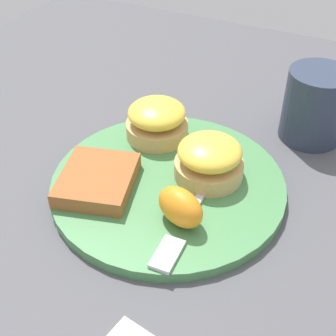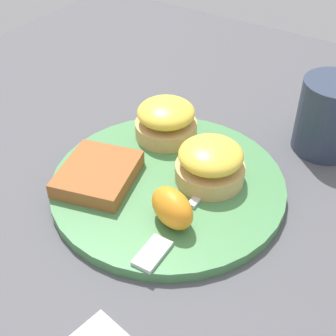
# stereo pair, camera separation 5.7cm
# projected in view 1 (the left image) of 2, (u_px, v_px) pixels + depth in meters

# --- Properties ---
(ground_plane) EXTENTS (1.10, 1.10, 0.00)m
(ground_plane) POSITION_uv_depth(u_px,v_px,m) (168.00, 189.00, 0.59)
(ground_plane) COLOR #4C4C51
(plate) EXTENTS (0.29, 0.29, 0.01)m
(plate) POSITION_uv_depth(u_px,v_px,m) (168.00, 185.00, 0.59)
(plate) COLOR #47844C
(plate) RESTS_ON ground_plane
(sandwich_benedict_left) EXTENTS (0.09, 0.09, 0.05)m
(sandwich_benedict_left) POSITION_uv_depth(u_px,v_px,m) (209.00, 159.00, 0.57)
(sandwich_benedict_left) COLOR tan
(sandwich_benedict_left) RESTS_ON plate
(sandwich_benedict_right) EXTENTS (0.09, 0.09, 0.05)m
(sandwich_benedict_right) POSITION_uv_depth(u_px,v_px,m) (157.00, 120.00, 0.64)
(sandwich_benedict_right) COLOR tan
(sandwich_benedict_right) RESTS_ON plate
(hashbrown_patty) EXTENTS (0.12, 0.11, 0.02)m
(hashbrown_patty) POSITION_uv_depth(u_px,v_px,m) (97.00, 180.00, 0.57)
(hashbrown_patty) COLOR #9B582B
(hashbrown_patty) RESTS_ON plate
(orange_wedge) EXTENTS (0.06, 0.07, 0.04)m
(orange_wedge) POSITION_uv_depth(u_px,v_px,m) (180.00, 207.00, 0.51)
(orange_wedge) COLOR orange
(orange_wedge) RESTS_ON plate
(fork) EXTENTS (0.22, 0.03, 0.00)m
(fork) POSITION_uv_depth(u_px,v_px,m) (193.00, 209.00, 0.54)
(fork) COLOR silver
(fork) RESTS_ON plate
(cup) EXTENTS (0.12, 0.09, 0.10)m
(cup) POSITION_uv_depth(u_px,v_px,m) (315.00, 105.00, 0.65)
(cup) COLOR #2D384C
(cup) RESTS_ON ground_plane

